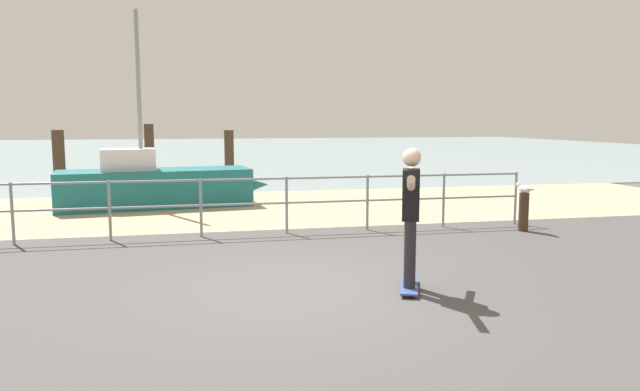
{
  "coord_description": "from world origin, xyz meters",
  "views": [
    {
      "loc": [
        -1.41,
        -6.99,
        2.06
      ],
      "look_at": [
        0.59,
        2.0,
        0.9
      ],
      "focal_mm": 33.72,
      "sensor_mm": 36.0,
      "label": 1
    }
  ],
  "objects_px": {
    "skateboarder": "(411,208)",
    "bollard_short": "(524,212)",
    "sailboat": "(162,185)",
    "seagull": "(524,189)",
    "skateboard": "(409,286)"
  },
  "relations": [
    {
      "from": "skateboarder",
      "to": "bollard_short",
      "type": "relative_size",
      "value": 2.26
    },
    {
      "from": "seagull",
      "to": "bollard_short",
      "type": "bearing_deg",
      "value": -84.16
    },
    {
      "from": "bollard_short",
      "to": "skateboard",
      "type": "bearing_deg",
      "value": -137.06
    },
    {
      "from": "skateboarder",
      "to": "bollard_short",
      "type": "height_order",
      "value": "skateboarder"
    },
    {
      "from": "sailboat",
      "to": "seagull",
      "type": "relative_size",
      "value": 10.34
    },
    {
      "from": "skateboarder",
      "to": "seagull",
      "type": "distance_m",
      "value": 4.75
    },
    {
      "from": "skateboard",
      "to": "skateboarder",
      "type": "bearing_deg",
      "value": 165.96
    },
    {
      "from": "skateboard",
      "to": "bollard_short",
      "type": "xyz_separation_m",
      "value": [
        3.46,
        3.22,
        0.3
      ]
    },
    {
      "from": "skateboarder",
      "to": "seagull",
      "type": "xyz_separation_m",
      "value": [
        3.46,
        3.24,
        -0.21
      ]
    },
    {
      "from": "sailboat",
      "to": "skateboard",
      "type": "bearing_deg",
      "value": -68.32
    },
    {
      "from": "skateboarder",
      "to": "sailboat",
      "type": "bearing_deg",
      "value": 111.68
    },
    {
      "from": "bollard_short",
      "to": "seagull",
      "type": "distance_m",
      "value": 0.44
    },
    {
      "from": "bollard_short",
      "to": "seagull",
      "type": "height_order",
      "value": "seagull"
    },
    {
      "from": "sailboat",
      "to": "bollard_short",
      "type": "height_order",
      "value": "sailboat"
    },
    {
      "from": "sailboat",
      "to": "skateboarder",
      "type": "xyz_separation_m",
      "value": [
        3.17,
        -7.97,
        0.5
      ]
    }
  ]
}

